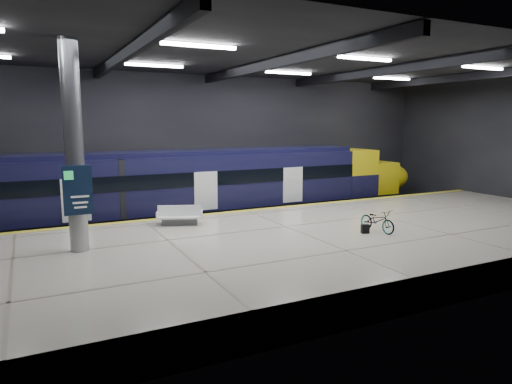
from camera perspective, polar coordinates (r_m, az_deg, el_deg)
ground at (r=20.05m, az=2.30°, el=-6.79°), size 30.00×30.00×0.00m
room_shell at (r=19.32m, az=2.40°, el=9.79°), size 30.10×16.10×8.05m
platform at (r=17.83m, az=6.21°, el=-6.98°), size 30.00×11.00×1.10m
safety_strip at (r=22.17m, az=-1.11°, el=-2.33°), size 30.00×0.40×0.01m
rails at (r=24.84m, az=-3.84°, el=-3.56°), size 30.00×1.52×0.16m
train at (r=23.56m, az=-10.23°, el=0.54°), size 29.40×2.84×3.79m
bench at (r=19.38m, az=-9.49°, el=-3.21°), size 2.03×1.42×0.83m
bicycle at (r=18.52m, az=14.94°, el=-3.45°), size 0.77×1.76×0.90m
pannier_bag at (r=18.20m, az=13.48°, el=-4.49°), size 0.34×0.26×0.35m
info_column at (r=15.96m, az=-21.77°, el=4.88°), size 0.90×0.78×6.90m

